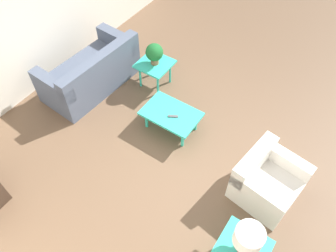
{
  "coord_description": "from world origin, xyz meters",
  "views": [
    {
      "loc": [
        -1.55,
        2.8,
        4.39
      ],
      "look_at": [
        0.19,
        0.23,
        0.55
      ],
      "focal_mm": 35.0,
      "sensor_mm": 36.0,
      "label": 1
    }
  ],
  "objects_px": {
    "armchair": "(266,181)",
    "side_table_plant": "(155,66)",
    "potted_plant": "(154,53)",
    "sofa": "(92,73)",
    "table_lamp": "(248,239)",
    "coffee_table": "(171,115)",
    "side_table_lamp": "(242,250)"
  },
  "relations": [
    {
      "from": "armchair",
      "to": "side_table_plant",
      "type": "height_order",
      "value": "armchair"
    },
    {
      "from": "potted_plant",
      "to": "side_table_plant",
      "type": "bearing_deg",
      "value": -90.0
    },
    {
      "from": "coffee_table",
      "to": "side_table_lamp",
      "type": "distance_m",
      "value": 2.37
    },
    {
      "from": "side_table_plant",
      "to": "table_lamp",
      "type": "bearing_deg",
      "value": 142.73
    },
    {
      "from": "coffee_table",
      "to": "side_table_lamp",
      "type": "height_order",
      "value": "side_table_lamp"
    },
    {
      "from": "sofa",
      "to": "coffee_table",
      "type": "relative_size",
      "value": 1.99
    },
    {
      "from": "armchair",
      "to": "side_table_lamp",
      "type": "xyz_separation_m",
      "value": [
        -0.15,
        1.13,
        0.15
      ]
    },
    {
      "from": "sofa",
      "to": "armchair",
      "type": "relative_size",
      "value": 1.89
    },
    {
      "from": "armchair",
      "to": "potted_plant",
      "type": "xyz_separation_m",
      "value": [
        2.62,
        -0.98,
        0.45
      ]
    },
    {
      "from": "sofa",
      "to": "side_table_plant",
      "type": "height_order",
      "value": "sofa"
    },
    {
      "from": "coffee_table",
      "to": "table_lamp",
      "type": "relative_size",
      "value": 1.94
    },
    {
      "from": "table_lamp",
      "to": "potted_plant",
      "type": "bearing_deg",
      "value": -37.27
    },
    {
      "from": "coffee_table",
      "to": "side_table_lamp",
      "type": "relative_size",
      "value": 1.58
    },
    {
      "from": "potted_plant",
      "to": "table_lamp",
      "type": "relative_size",
      "value": 0.85
    },
    {
      "from": "side_table_lamp",
      "to": "potted_plant",
      "type": "relative_size",
      "value": 1.46
    },
    {
      "from": "side_table_lamp",
      "to": "table_lamp",
      "type": "xyz_separation_m",
      "value": [
        0.0,
        0.0,
        0.38
      ]
    },
    {
      "from": "coffee_table",
      "to": "side_table_plant",
      "type": "height_order",
      "value": "side_table_plant"
    },
    {
      "from": "sofa",
      "to": "side_table_lamp",
      "type": "relative_size",
      "value": 3.14
    },
    {
      "from": "sofa",
      "to": "side_table_plant",
      "type": "relative_size",
      "value": 3.14
    },
    {
      "from": "coffee_table",
      "to": "potted_plant",
      "type": "height_order",
      "value": "potted_plant"
    },
    {
      "from": "side_table_lamp",
      "to": "table_lamp",
      "type": "distance_m",
      "value": 0.38
    },
    {
      "from": "sofa",
      "to": "table_lamp",
      "type": "height_order",
      "value": "table_lamp"
    },
    {
      "from": "armchair",
      "to": "coffee_table",
      "type": "xyz_separation_m",
      "value": [
        1.78,
        -0.24,
        0.04
      ]
    },
    {
      "from": "coffee_table",
      "to": "side_table_plant",
      "type": "relative_size",
      "value": 1.58
    },
    {
      "from": "potted_plant",
      "to": "sofa",
      "type": "bearing_deg",
      "value": 36.62
    },
    {
      "from": "sofa",
      "to": "armchair",
      "type": "height_order",
      "value": "sofa"
    },
    {
      "from": "armchair",
      "to": "table_lamp",
      "type": "height_order",
      "value": "table_lamp"
    },
    {
      "from": "sofa",
      "to": "table_lamp",
      "type": "bearing_deg",
      "value": 72.53
    },
    {
      "from": "coffee_table",
      "to": "table_lamp",
      "type": "xyz_separation_m",
      "value": [
        -1.93,
        1.37,
        0.49
      ]
    },
    {
      "from": "armchair",
      "to": "side_table_plant",
      "type": "relative_size",
      "value": 1.66
    },
    {
      "from": "potted_plant",
      "to": "table_lamp",
      "type": "height_order",
      "value": "table_lamp"
    },
    {
      "from": "table_lamp",
      "to": "coffee_table",
      "type": "bearing_deg",
      "value": -35.5
    }
  ]
}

